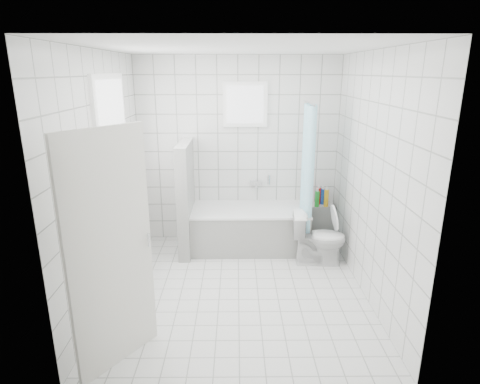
{
  "coord_description": "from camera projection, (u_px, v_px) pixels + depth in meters",
  "views": [
    {
      "loc": [
        -0.02,
        -4.07,
        2.38
      ],
      "look_at": [
        0.02,
        0.35,
        1.05
      ],
      "focal_mm": 30.0,
      "sensor_mm": 36.0,
      "label": 1
    }
  ],
  "objects": [
    {
      "name": "ground",
      "position": [
        239.0,
        289.0,
        4.58
      ],
      "size": [
        3.0,
        3.0,
        0.0
      ],
      "primitive_type": "plane",
      "color": "white",
      "rests_on": "ground"
    },
    {
      "name": "ceiling",
      "position": [
        238.0,
        48.0,
        3.83
      ],
      "size": [
        3.0,
        3.0,
        0.0
      ],
      "primitive_type": "plane",
      "rotation": [
        3.14,
        0.0,
        0.0
      ],
      "color": "white",
      "rests_on": "ground"
    },
    {
      "name": "wall_back",
      "position": [
        238.0,
        151.0,
        5.64
      ],
      "size": [
        2.8,
        0.02,
        2.6
      ],
      "primitive_type": "cube",
      "color": "white",
      "rests_on": "ground"
    },
    {
      "name": "wall_front",
      "position": [
        240.0,
        235.0,
        2.77
      ],
      "size": [
        2.8,
        0.02,
        2.6
      ],
      "primitive_type": "cube",
      "color": "white",
      "rests_on": "ground"
    },
    {
      "name": "wall_left",
      "position": [
        105.0,
        179.0,
        4.19
      ],
      "size": [
        0.02,
        3.0,
        2.6
      ],
      "primitive_type": "cube",
      "color": "white",
      "rests_on": "ground"
    },
    {
      "name": "wall_right",
      "position": [
        371.0,
        179.0,
        4.22
      ],
      "size": [
        0.02,
        3.0,
        2.6
      ],
      "primitive_type": "cube",
      "color": "white",
      "rests_on": "ground"
    },
    {
      "name": "window_left",
      "position": [
        115.0,
        146.0,
        4.4
      ],
      "size": [
        0.01,
        0.9,
        1.4
      ],
      "primitive_type": "cube",
      "color": "white",
      "rests_on": "wall_left"
    },
    {
      "name": "window_back",
      "position": [
        245.0,
        105.0,
        5.41
      ],
      "size": [
        0.5,
        0.01,
        0.5
      ],
      "primitive_type": "cube",
      "color": "white",
      "rests_on": "wall_back"
    },
    {
      "name": "window_sill",
      "position": [
        125.0,
        209.0,
        4.61
      ],
      "size": [
        0.18,
        1.02,
        0.08
      ],
      "primitive_type": "cube",
      "color": "white",
      "rests_on": "wall_left"
    },
    {
      "name": "door",
      "position": [
        111.0,
        253.0,
        3.18
      ],
      "size": [
        0.5,
        0.68,
        2.0
      ],
      "primitive_type": "cube",
      "rotation": [
        0.0,
        0.0,
        -0.62
      ],
      "color": "silver",
      "rests_on": "ground"
    },
    {
      "name": "bathtub",
      "position": [
        250.0,
        228.0,
        5.58
      ],
      "size": [
        1.59,
        0.77,
        0.58
      ],
      "color": "white",
      "rests_on": "ground"
    },
    {
      "name": "partition_wall",
      "position": [
        186.0,
        198.0,
        5.39
      ],
      "size": [
        0.15,
        0.85,
        1.5
      ],
      "primitive_type": "cube",
      "color": "white",
      "rests_on": "ground"
    },
    {
      "name": "tiled_ledge",
      "position": [
        319.0,
        222.0,
        5.83
      ],
      "size": [
        0.4,
        0.24,
        0.55
      ],
      "primitive_type": "cube",
      "color": "white",
      "rests_on": "ground"
    },
    {
      "name": "toilet",
      "position": [
        319.0,
        238.0,
        5.12
      ],
      "size": [
        0.69,
        0.43,
        0.68
      ],
      "primitive_type": "imported",
      "rotation": [
        0.0,
        0.0,
        1.5
      ],
      "color": "white",
      "rests_on": "ground"
    },
    {
      "name": "curtain_rod",
      "position": [
        309.0,
        103.0,
        5.07
      ],
      "size": [
        0.02,
        0.8,
        0.02
      ],
      "primitive_type": "cylinder",
      "rotation": [
        1.57,
        0.0,
        0.0
      ],
      "color": "silver",
      "rests_on": "wall_back"
    },
    {
      "name": "shower_curtain",
      "position": [
        307.0,
        174.0,
        5.2
      ],
      "size": [
        0.14,
        0.48,
        1.78
      ],
      "primitive_type": null,
      "color": "#51CFEF",
      "rests_on": "curtain_rod"
    },
    {
      "name": "tub_faucet",
      "position": [
        256.0,
        183.0,
        5.74
      ],
      "size": [
        0.18,
        0.06,
        0.06
      ],
      "primitive_type": "cube",
      "color": "silver",
      "rests_on": "wall_back"
    },
    {
      "name": "sill_bottles",
      "position": [
        127.0,
        193.0,
        4.66
      ],
      "size": [
        0.18,
        0.44,
        0.33
      ],
      "color": "silver",
      "rests_on": "window_sill"
    },
    {
      "name": "ledge_bottles",
      "position": [
        321.0,
        197.0,
        5.68
      ],
      "size": [
        0.19,
        0.17,
        0.25
      ],
      "color": "green",
      "rests_on": "tiled_ledge"
    }
  ]
}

